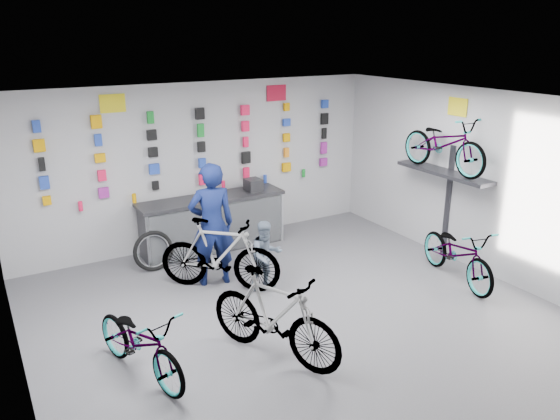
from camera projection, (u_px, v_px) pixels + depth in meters
floor at (321, 336)px, 7.24m from camera, size 8.00×8.00×0.00m
ceiling at (327, 108)px, 6.30m from camera, size 8.00×8.00×0.00m
wall_back at (201, 165)px, 10.05m from camera, size 7.00×0.00×7.00m
wall_left at (16, 296)px, 5.10m from camera, size 0.00×8.00×8.00m
wall_right at (510, 191)px, 8.44m from camera, size 0.00×8.00×8.00m
counter at (213, 224)px, 9.99m from camera, size 2.70×0.66×1.00m
merch_wall at (201, 149)px, 9.90m from camera, size 5.57×0.08×1.56m
wall_bracket at (444, 177)px, 9.36m from camera, size 0.39×1.90×2.00m
sign_left at (113, 103)px, 8.94m from camera, size 0.42×0.02×0.30m
sign_right at (276, 93)px, 10.42m from camera, size 0.42×0.02×0.30m
sign_side at (458, 107)px, 9.06m from camera, size 0.02×0.40×0.30m
bike_left at (140, 342)px, 6.28m from camera, size 1.04×1.79×0.89m
bike_center at (274, 316)px, 6.60m from camera, size 1.28×1.95×1.14m
bike_right at (458, 253)px, 8.71m from camera, size 1.01×1.91×0.95m
bike_service at (220, 255)px, 8.40m from camera, size 1.79×1.68×1.15m
bike_wall at (444, 144)px, 9.13m from camera, size 0.63×1.80×0.95m
clerk at (212, 225)px, 8.48m from camera, size 0.80×0.60×1.97m
customer at (266, 255)px, 8.43m from camera, size 0.54×0.42×1.11m
spare_wheel at (153, 251)px, 9.14m from camera, size 0.69×0.18×0.69m
register at (253, 185)px, 10.21m from camera, size 0.29×0.31×0.22m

